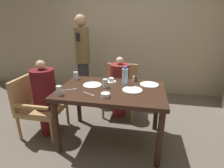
{
  "coord_description": "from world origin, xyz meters",
  "views": [
    {
      "loc": [
        0.4,
        -2.03,
        1.61
      ],
      "look_at": [
        0.0,
        0.04,
        0.83
      ],
      "focal_mm": 28.0,
      "sensor_mm": 36.0,
      "label": 1
    }
  ],
  "objects": [
    {
      "name": "water_bottle",
      "position": [
        0.15,
        0.16,
        0.89
      ],
      "size": [
        0.08,
        0.08,
        0.25
      ],
      "color": "#A3C6DB",
      "rests_on": "dining_table"
    },
    {
      "name": "plate_dessert_center",
      "position": [
        0.48,
        0.23,
        0.78
      ],
      "size": [
        0.25,
        0.25,
        0.01
      ],
      "color": "white",
      "rests_on": "dining_table"
    },
    {
      "name": "fork_beside_plate",
      "position": [
        -0.22,
        -0.22,
        0.78
      ],
      "size": [
        0.16,
        0.1,
        0.0
      ],
      "color": "silver",
      "rests_on": "dining_table"
    },
    {
      "name": "chair_far_side",
      "position": [
        0.0,
        0.85,
        0.47
      ],
      "size": [
        0.56,
        0.56,
        0.86
      ],
      "color": "#A88451",
      "rests_on": "ground_plane"
    },
    {
      "name": "ground_plane",
      "position": [
        0.0,
        0.0,
        0.0
      ],
      "size": [
        16.0,
        16.0,
        0.0
      ],
      "primitive_type": "plane",
      "color": "#60564C"
    },
    {
      "name": "diner_in_left_chair",
      "position": [
        -0.95,
        0.0,
        0.57
      ],
      "size": [
        0.32,
        0.32,
        1.11
      ],
      "color": "#5B1419",
      "rests_on": "ground_plane"
    },
    {
      "name": "chair_left_side",
      "position": [
        -1.09,
        0.0,
        0.47
      ],
      "size": [
        0.56,
        0.56,
        0.86
      ],
      "color": "#A88451",
      "rests_on": "ground_plane"
    },
    {
      "name": "knife_beside_plate",
      "position": [
        -0.51,
        -0.13,
        0.78
      ],
      "size": [
        0.17,
        0.11,
        0.0
      ],
      "color": "silver",
      "rests_on": "dining_table"
    },
    {
      "name": "glass_tall_far",
      "position": [
        -0.56,
        -0.3,
        0.83
      ],
      "size": [
        0.06,
        0.06,
        0.11
      ],
      "color": "silver",
      "rests_on": "dining_table"
    },
    {
      "name": "teacup_with_saucer",
      "position": [
        -0.05,
        0.26,
        0.8
      ],
      "size": [
        0.14,
        0.14,
        0.06
      ],
      "color": "white",
      "rests_on": "dining_table"
    },
    {
      "name": "pepper_shaker",
      "position": [
        0.29,
        0.35,
        0.81
      ],
      "size": [
        0.03,
        0.03,
        0.07
      ],
      "color": "#4C3D2D",
      "rests_on": "dining_table"
    },
    {
      "name": "bowl_small",
      "position": [
        -0.02,
        -0.26,
        0.8
      ],
      "size": [
        0.1,
        0.1,
        0.05
      ],
      "color": "white",
      "rests_on": "dining_table"
    },
    {
      "name": "glass_tall_mid",
      "position": [
        -0.09,
        0.04,
        0.83
      ],
      "size": [
        0.06,
        0.06,
        0.11
      ],
      "color": "silver",
      "rests_on": "dining_table"
    },
    {
      "name": "plate_main_left",
      "position": [
        0.27,
        -0.0,
        0.78
      ],
      "size": [
        0.25,
        0.25,
        0.01
      ],
      "color": "white",
      "rests_on": "dining_table"
    },
    {
      "name": "standing_host",
      "position": [
        -0.82,
        1.22,
        0.91
      ],
      "size": [
        0.29,
        0.33,
        1.7
      ],
      "color": "#2D2D33",
      "rests_on": "ground_plane"
    },
    {
      "name": "salt_shaker",
      "position": [
        0.25,
        0.35,
        0.82
      ],
      "size": [
        0.03,
        0.03,
        0.08
      ],
      "color": "white",
      "rests_on": "dining_table"
    },
    {
      "name": "plate_main_right",
      "position": [
        -0.28,
        0.08,
        0.78
      ],
      "size": [
        0.25,
        0.25,
        0.01
      ],
      "color": "white",
      "rests_on": "dining_table"
    },
    {
      "name": "glass_tall_near",
      "position": [
        -0.59,
        0.27,
        0.83
      ],
      "size": [
        0.06,
        0.06,
        0.11
      ],
      "color": "silver",
      "rests_on": "dining_table"
    },
    {
      "name": "dining_table",
      "position": [
        0.0,
        0.0,
        0.67
      ],
      "size": [
        1.35,
        0.86,
        0.78
      ],
      "color": "#331E14",
      "rests_on": "ground_plane"
    },
    {
      "name": "wall_back",
      "position": [
        0.0,
        1.91,
        1.4
      ],
      "size": [
        8.0,
        0.06,
        2.8
      ],
      "color": "tan",
      "rests_on": "ground_plane"
    },
    {
      "name": "diner_in_far_chair",
      "position": [
        -0.0,
        0.71,
        0.54
      ],
      "size": [
        0.32,
        0.32,
        1.05
      ],
      "color": "maroon",
      "rests_on": "ground_plane"
    }
  ]
}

